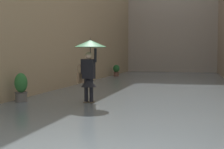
% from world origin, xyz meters
% --- Properties ---
extents(ground_plane, '(62.40, 62.40, 0.00)m').
position_xyz_m(ground_plane, '(0.00, -12.48, 0.00)').
color(ground_plane, '#605B56').
extents(flood_water, '(8.51, 30.96, 0.06)m').
position_xyz_m(flood_water, '(0.00, -12.48, 0.03)').
color(flood_water, slate).
rests_on(flood_water, ground_plane).
extents(building_facade_far, '(11.31, 1.80, 12.35)m').
position_xyz_m(building_facade_far, '(0.00, -25.86, 6.17)').
color(building_facade_far, '#A89989').
rests_on(building_facade_far, ground_plane).
extents(person_wading, '(1.03, 1.03, 2.13)m').
position_xyz_m(person_wading, '(1.23, -6.02, 1.49)').
color(person_wading, '#4C4233').
rests_on(person_wading, ground_plane).
extents(potted_plant_far_right, '(0.41, 0.41, 1.00)m').
position_xyz_m(potted_plant_far_right, '(3.47, -5.68, 0.52)').
color(potted_plant_far_right, '#66605B').
rests_on(potted_plant_far_right, ground_plane).
extents(potted_plant_near_right, '(0.47, 0.47, 0.86)m').
position_xyz_m(potted_plant_near_right, '(3.42, -18.59, 0.47)').
color(potted_plant_near_right, brown).
rests_on(potted_plant_near_right, ground_plane).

